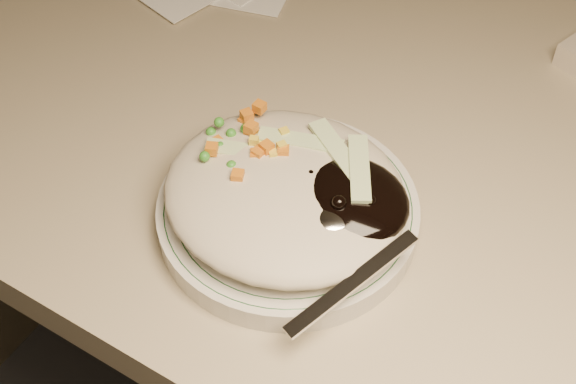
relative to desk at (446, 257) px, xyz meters
The scene contains 4 objects.
desk is the anchor object (origin of this frame).
plate 0.29m from the desk, 115.52° to the right, with size 0.21×0.21×0.02m, color silver.
plate_rim 0.30m from the desk, 115.52° to the right, with size 0.20×0.20×0.00m.
meal 0.32m from the desk, 114.34° to the right, with size 0.21×0.19×0.05m.
Camera 1 is at (0.12, 0.84, 1.25)m, focal length 50.00 mm.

